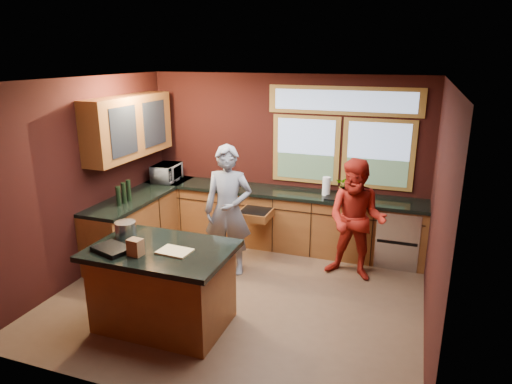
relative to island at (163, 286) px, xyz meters
The scene contains 14 objects.
floor 1.16m from the island, 58.02° to the left, with size 4.50×4.50×0.00m, color brown.
room_shell 1.80m from the island, 91.67° to the left, with size 4.52×4.02×2.71m.
back_counter 2.70m from the island, 73.67° to the left, with size 4.50×0.64×0.93m.
left_counter 2.23m from the island, 128.45° to the left, with size 0.64×2.30×0.93m.
island is the anchor object (origin of this frame).
person_grey 1.55m from the island, 83.12° to the left, with size 0.67×0.44×1.83m, color slate.
person_red 2.68m from the island, 45.34° to the left, with size 0.81×0.63×1.68m, color maroon.
microwave 2.89m from the island, 118.71° to the left, with size 0.53×0.36×0.29m, color #999999.
potted_plant 3.16m from the island, 58.76° to the left, with size 0.30×0.26×0.33m, color #999999.
paper_towel 2.97m from the island, 63.19° to the left, with size 0.12×0.12×0.28m, color white.
cutting_board 0.52m from the island, 14.04° to the right, with size 0.35×0.25×0.02m, color tan.
stock_pot 0.80m from the island, 164.74° to the left, with size 0.24×0.24×0.18m, color #B4B4B9.
paper_bag 0.63m from the island, 120.96° to the right, with size 0.15×0.12×0.18m, color brown.
black_tray 0.71m from the island, 150.95° to the right, with size 0.40×0.28×0.05m, color black.
Camera 1 is at (1.96, -4.89, 2.98)m, focal length 32.00 mm.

